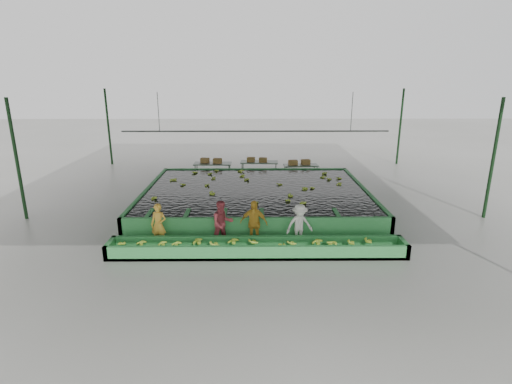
{
  "coord_description": "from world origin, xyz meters",
  "views": [
    {
      "loc": [
        -0.14,
        -15.93,
        5.82
      ],
      "look_at": [
        0.0,
        0.5,
        1.0
      ],
      "focal_mm": 28.0,
      "sensor_mm": 36.0,
      "label": 1
    }
  ],
  "objects_px": {
    "packing_table_mid": "(259,170)",
    "worker_c": "(254,223)",
    "box_stack_right": "(299,164)",
    "flotation_tank": "(256,197)",
    "packing_table_left": "(213,171)",
    "worker_b": "(222,223)",
    "box_stack_left": "(211,163)",
    "packing_table_right": "(301,172)",
    "worker_d": "(299,225)",
    "box_stack_mid": "(257,162)",
    "worker_a": "(159,225)",
    "sorting_trough": "(257,248)"
  },
  "relations": [
    {
      "from": "worker_d",
      "to": "packing_table_left",
      "type": "xyz_separation_m",
      "value": [
        -3.95,
        9.33,
        -0.27
      ]
    },
    {
      "from": "worker_d",
      "to": "box_stack_left",
      "type": "bearing_deg",
      "value": 97.42
    },
    {
      "from": "worker_b",
      "to": "box_stack_mid",
      "type": "xyz_separation_m",
      "value": [
        1.32,
        9.57,
        0.16
      ]
    },
    {
      "from": "sorting_trough",
      "to": "box_stack_right",
      "type": "relative_size",
      "value": 8.05
    },
    {
      "from": "worker_a",
      "to": "box_stack_right",
      "type": "distance_m",
      "value": 11.06
    },
    {
      "from": "box_stack_right",
      "to": "box_stack_left",
      "type": "bearing_deg",
      "value": 178.71
    },
    {
      "from": "packing_table_mid",
      "to": "box_stack_right",
      "type": "xyz_separation_m",
      "value": [
        2.3,
        -0.37,
        0.39
      ]
    },
    {
      "from": "worker_b",
      "to": "packing_table_right",
      "type": "distance_m",
      "value": 9.98
    },
    {
      "from": "box_stack_mid",
      "to": "packing_table_mid",
      "type": "bearing_deg",
      "value": 32.34
    },
    {
      "from": "packing_table_right",
      "to": "worker_c",
      "type": "bearing_deg",
      "value": -106.54
    },
    {
      "from": "box_stack_right",
      "to": "worker_d",
      "type": "bearing_deg",
      "value": -96.37
    },
    {
      "from": "sorting_trough",
      "to": "packing_table_right",
      "type": "bearing_deg",
      "value": 75.3
    },
    {
      "from": "worker_a",
      "to": "packing_table_right",
      "type": "xyz_separation_m",
      "value": [
        6.07,
        9.21,
        -0.33
      ]
    },
    {
      "from": "sorting_trough",
      "to": "box_stack_right",
      "type": "xyz_separation_m",
      "value": [
        2.54,
        10.09,
        0.64
      ]
    },
    {
      "from": "worker_a",
      "to": "worker_d",
      "type": "relative_size",
      "value": 1.02
    },
    {
      "from": "packing_table_right",
      "to": "packing_table_left",
      "type": "bearing_deg",
      "value": 178.54
    },
    {
      "from": "sorting_trough",
      "to": "box_stack_left",
      "type": "bearing_deg",
      "value": 103.93
    },
    {
      "from": "worker_c",
      "to": "worker_d",
      "type": "xyz_separation_m",
      "value": [
        1.61,
        0.0,
        -0.07
      ]
    },
    {
      "from": "packing_table_right",
      "to": "worker_d",
      "type": "bearing_deg",
      "value": -96.94
    },
    {
      "from": "packing_table_mid",
      "to": "box_stack_left",
      "type": "bearing_deg",
      "value": -174.79
    },
    {
      "from": "worker_b",
      "to": "box_stack_right",
      "type": "distance_m",
      "value": 10.02
    },
    {
      "from": "flotation_tank",
      "to": "worker_c",
      "type": "distance_m",
      "value": 4.32
    },
    {
      "from": "worker_c",
      "to": "box_stack_right",
      "type": "height_order",
      "value": "worker_c"
    },
    {
      "from": "worker_a",
      "to": "box_stack_left",
      "type": "relative_size",
      "value": 1.27
    },
    {
      "from": "box_stack_left",
      "to": "worker_a",
      "type": "bearing_deg",
      "value": -95.56
    },
    {
      "from": "packing_table_right",
      "to": "packing_table_mid",
      "type": "bearing_deg",
      "value": 169.22
    },
    {
      "from": "packing_table_mid",
      "to": "worker_c",
      "type": "bearing_deg",
      "value": -92.08
    },
    {
      "from": "worker_a",
      "to": "box_stack_left",
      "type": "distance_m",
      "value": 9.45
    },
    {
      "from": "worker_a",
      "to": "box_stack_mid",
      "type": "xyz_separation_m",
      "value": [
        3.55,
        9.57,
        0.22
      ]
    },
    {
      "from": "packing_table_left",
      "to": "box_stack_left",
      "type": "bearing_deg",
      "value": 140.76
    },
    {
      "from": "flotation_tank",
      "to": "packing_table_mid",
      "type": "relative_size",
      "value": 4.62
    },
    {
      "from": "worker_b",
      "to": "worker_c",
      "type": "relative_size",
      "value": 0.99
    },
    {
      "from": "flotation_tank",
      "to": "packing_table_left",
      "type": "xyz_separation_m",
      "value": [
        -2.44,
        5.03,
        0.04
      ]
    },
    {
      "from": "worker_c",
      "to": "packing_table_mid",
      "type": "xyz_separation_m",
      "value": [
        0.35,
        9.66,
        -0.34
      ]
    },
    {
      "from": "worker_b",
      "to": "packing_table_left",
      "type": "xyz_separation_m",
      "value": [
        -1.24,
        9.33,
        -0.34
      ]
    },
    {
      "from": "packing_table_left",
      "to": "box_stack_left",
      "type": "height_order",
      "value": "box_stack_left"
    },
    {
      "from": "sorting_trough",
      "to": "packing_table_left",
      "type": "xyz_separation_m",
      "value": [
        -2.44,
        10.13,
        0.24
      ]
    },
    {
      "from": "packing_table_left",
      "to": "packing_table_right",
      "type": "distance_m",
      "value": 5.07
    },
    {
      "from": "worker_b",
      "to": "box_stack_left",
      "type": "xyz_separation_m",
      "value": [
        -1.32,
        9.41,
        0.15
      ]
    },
    {
      "from": "worker_b",
      "to": "packing_table_left",
      "type": "relative_size",
      "value": 0.77
    },
    {
      "from": "packing_table_right",
      "to": "box_stack_left",
      "type": "xyz_separation_m",
      "value": [
        -5.16,
        0.2,
        0.53
      ]
    },
    {
      "from": "worker_d",
      "to": "box_stack_mid",
      "type": "distance_m",
      "value": 9.68
    },
    {
      "from": "packing_table_right",
      "to": "box_stack_mid",
      "type": "height_order",
      "value": "box_stack_mid"
    },
    {
      "from": "worker_b",
      "to": "box_stack_mid",
      "type": "height_order",
      "value": "worker_b"
    },
    {
      "from": "worker_a",
      "to": "box_stack_mid",
      "type": "distance_m",
      "value": 10.21
    },
    {
      "from": "packing_table_mid",
      "to": "box_stack_mid",
      "type": "relative_size",
      "value": 1.88
    },
    {
      "from": "flotation_tank",
      "to": "worker_a",
      "type": "height_order",
      "value": "worker_a"
    },
    {
      "from": "packing_table_mid",
      "to": "sorting_trough",
      "type": "bearing_deg",
      "value": -91.32
    },
    {
      "from": "box_stack_left",
      "to": "box_stack_right",
      "type": "xyz_separation_m",
      "value": [
        5.07,
        -0.11,
        -0.09
      ]
    },
    {
      "from": "flotation_tank",
      "to": "box_stack_mid",
      "type": "height_order",
      "value": "box_stack_mid"
    }
  ]
}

